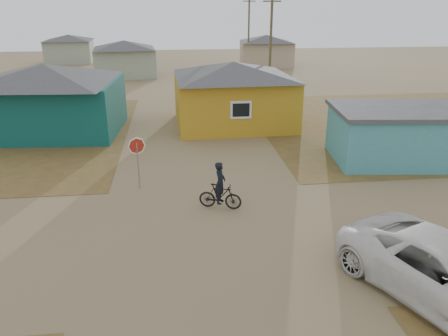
{
  "coord_description": "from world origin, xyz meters",
  "views": [
    {
      "loc": [
        -1.2,
        -12.59,
        7.32
      ],
      "look_at": [
        0.62,
        3.0,
        1.3
      ],
      "focal_mm": 35.0,
      "sensor_mm": 36.0,
      "label": 1
    }
  ],
  "objects": [
    {
      "name": "grass_ne",
      "position": [
        14.0,
        13.0,
        0.01
      ],
      "size": [
        20.0,
        18.0,
        0.0
      ],
      "primitive_type": "cube",
      "color": "brown",
      "rests_on": "ground"
    },
    {
      "name": "utility_pole_near",
      "position": [
        6.5,
        22.0,
        4.14
      ],
      "size": [
        1.4,
        0.2,
        8.0
      ],
      "color": "brown",
      "rests_on": "ground"
    },
    {
      "name": "house_beige_east",
      "position": [
        10.0,
        40.0,
        1.86
      ],
      "size": [
        6.95,
        6.05,
        3.6
      ],
      "color": "tan",
      "rests_on": "ground"
    },
    {
      "name": "utility_pole_far",
      "position": [
        7.5,
        38.0,
        4.14
      ],
      "size": [
        1.4,
        0.2,
        8.0
      ],
      "color": "brown",
      "rests_on": "ground"
    },
    {
      "name": "house_yellow",
      "position": [
        2.5,
        14.0,
        2.0
      ],
      "size": [
        7.72,
        6.76,
        3.9
      ],
      "color": "#BA8A1C",
      "rests_on": "ground"
    },
    {
      "name": "house_teal",
      "position": [
        -8.5,
        13.5,
        2.05
      ],
      "size": [
        8.93,
        7.08,
        4.0
      ],
      "color": "#0B403B",
      "rests_on": "ground"
    },
    {
      "name": "house_pale_north",
      "position": [
        -14.0,
        46.0,
        1.75
      ],
      "size": [
        6.28,
        5.81,
        3.4
      ],
      "color": "#949C86",
      "rests_on": "ground"
    },
    {
      "name": "stop_sign",
      "position": [
        -2.76,
        4.43,
        1.65
      ],
      "size": [
        0.73,
        0.12,
        2.23
      ],
      "color": "gray",
      "rests_on": "ground"
    },
    {
      "name": "ground",
      "position": [
        0.0,
        0.0,
        0.0
      ],
      "size": [
        120.0,
        120.0,
        0.0
      ],
      "primitive_type": "plane",
      "color": "olive"
    },
    {
      "name": "cyclist",
      "position": [
        0.38,
        2.18,
        0.67
      ],
      "size": [
        1.69,
        0.95,
        1.84
      ],
      "color": "black",
      "rests_on": "ground"
    },
    {
      "name": "house_pale_west",
      "position": [
        -6.0,
        34.0,
        1.86
      ],
      "size": [
        7.04,
        6.15,
        3.6
      ],
      "color": "#949C86",
      "rests_on": "ground"
    },
    {
      "name": "shed_turquoise",
      "position": [
        9.5,
        6.5,
        1.31
      ],
      "size": [
        6.71,
        4.93,
        2.6
      ],
      "color": "teal",
      "rests_on": "ground"
    }
  ]
}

